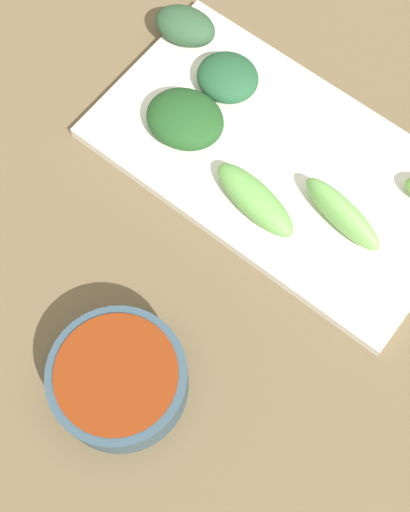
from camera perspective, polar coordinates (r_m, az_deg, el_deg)
tabletop at (r=0.63m, az=3.21°, el=2.44°), size 2.10×2.10×0.02m
sauce_bowl at (r=0.56m, az=-6.92°, el=-9.76°), size 0.11×0.11×0.05m
serving_plate at (r=0.65m, az=5.94°, el=7.50°), size 0.19×0.33×0.01m
broccoli_leafy_0 at (r=0.67m, az=1.82°, el=14.10°), size 0.06×0.06×0.03m
broccoli_stalk_1 at (r=0.61m, az=4.37°, el=4.28°), size 0.04×0.09×0.02m
broccoli_leafy_2 at (r=0.64m, az=-1.61°, el=10.91°), size 0.07×0.08×0.03m
broccoli_stalk_4 at (r=0.61m, az=10.93°, el=3.35°), size 0.04×0.09×0.03m
broccoli_leafy_5 at (r=0.70m, az=-1.59°, el=17.93°), size 0.05×0.07×0.03m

